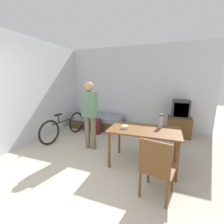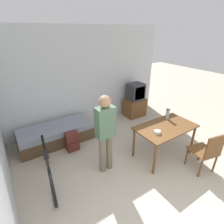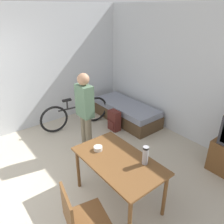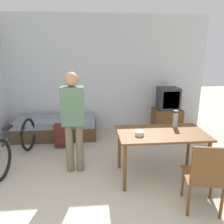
{
  "view_description": "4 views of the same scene",
  "coord_description": "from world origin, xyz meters",
  "views": [
    {
      "loc": [
        1.24,
        -1.25,
        1.64
      ],
      "look_at": [
        -0.02,
        2.14,
        0.86
      ],
      "focal_mm": 24.0,
      "sensor_mm": 36.0,
      "label": 1
    },
    {
      "loc": [
        -1.8,
        -0.6,
        2.6
      ],
      "look_at": [
        -0.01,
        2.17,
        1.02
      ],
      "focal_mm": 28.0,
      "sensor_mm": 36.0,
      "label": 2
    },
    {
      "loc": [
        2.69,
        -0.08,
        2.6
      ],
      "look_at": [
        -0.06,
        2.1,
        0.9
      ],
      "focal_mm": 35.0,
      "sensor_mm": 36.0,
      "label": 3
    },
    {
      "loc": [
        -0.12,
        -1.47,
        1.89
      ],
      "look_at": [
        0.2,
        2.07,
        0.89
      ],
      "focal_mm": 35.0,
      "sensor_mm": 36.0,
      "label": 4
    }
  ],
  "objects": [
    {
      "name": "backpack",
      "position": [
        -0.76,
        2.71,
        0.24
      ],
      "size": [
        0.28,
        0.21,
        0.48
      ],
      "color": "#56231E",
      "rests_on": "ground_plane"
    },
    {
      "name": "wooden_chair",
      "position": [
        1.16,
        0.65,
        0.5
      ],
      "size": [
        0.53,
        0.53,
        0.9
      ],
      "color": "brown",
      "rests_on": "ground_plane"
    },
    {
      "name": "wall_back",
      "position": [
        0.0,
        3.76,
        1.35
      ],
      "size": [
        5.17,
        0.06,
        2.7
      ],
      "color": "silver",
      "rests_on": "ground_plane"
    },
    {
      "name": "mate_bowl",
      "position": [
        0.53,
        1.37,
        0.76
      ],
      "size": [
        0.13,
        0.13,
        0.06
      ],
      "color": "beige",
      "rests_on": "dining_table"
    },
    {
      "name": "dining_table",
      "position": [
        0.88,
        1.46,
        0.65
      ],
      "size": [
        1.29,
        0.75,
        0.73
      ],
      "color": "brown",
      "rests_on": "ground_plane"
    },
    {
      "name": "person_standing",
      "position": [
        -0.43,
        1.76,
        0.92
      ],
      "size": [
        0.34,
        0.21,
        1.59
      ],
      "color": "#6B604C",
      "rests_on": "ground_plane"
    },
    {
      "name": "bicycle",
      "position": [
        -1.46,
        2.1,
        0.33
      ],
      "size": [
        0.26,
        1.67,
        0.74
      ],
      "color": "black",
      "rests_on": "ground_plane"
    },
    {
      "name": "daybed",
      "position": [
        -0.97,
        3.26,
        0.22
      ],
      "size": [
        1.8,
        0.77,
        0.44
      ],
      "color": "#4C3823",
      "rests_on": "ground_plane"
    },
    {
      "name": "thermos_flask",
      "position": [
        1.16,
        1.68,
        0.88
      ],
      "size": [
        0.08,
        0.08,
        0.26
      ],
      "color": "#99999E",
      "rests_on": "dining_table"
    },
    {
      "name": "wall_left",
      "position": [
        -2.12,
        1.86,
        1.35
      ],
      "size": [
        0.06,
        4.73,
        2.7
      ],
      "color": "silver",
      "rests_on": "ground_plane"
    }
  ]
}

